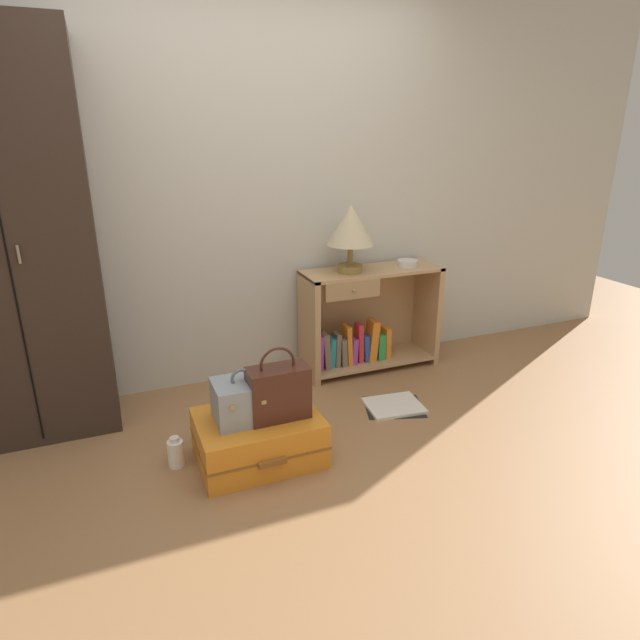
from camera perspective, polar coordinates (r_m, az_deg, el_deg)
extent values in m
plane|color=#9E7047|center=(2.68, 1.73, -18.03)|extent=(9.00, 9.00, 0.00)
cube|color=beige|center=(3.56, -8.17, 13.99)|extent=(6.40, 0.10, 2.60)
cube|color=#33261E|center=(3.22, -29.88, 6.85)|extent=(0.81, 0.45, 2.13)
cube|color=black|center=(3.00, -30.35, 6.00)|extent=(0.01, 0.01, 2.03)
cylinder|color=gray|center=(2.98, -29.42, 6.10)|extent=(0.01, 0.01, 0.09)
cube|color=tan|center=(3.64, -1.20, -0.84)|extent=(0.04, 0.34, 0.73)
cube|color=tan|center=(4.05, 11.27, 0.93)|extent=(0.04, 0.34, 0.73)
cube|color=tan|center=(3.72, 5.55, 5.24)|extent=(0.98, 0.34, 0.02)
cube|color=tan|center=(3.94, 5.23, -4.17)|extent=(0.90, 0.34, 0.02)
cube|color=tan|center=(3.96, 4.29, 0.82)|extent=(0.90, 0.01, 0.71)
cube|color=#A68259|center=(3.51, 3.50, 3.21)|extent=(0.39, 0.02, 0.12)
sphere|color=#9E844C|center=(3.49, 3.61, 3.14)|extent=(0.02, 0.02, 0.02)
cube|color=purple|center=(3.70, -0.13, -3.37)|extent=(0.03, 0.12, 0.25)
cube|color=#726659|center=(3.72, 0.51, -3.21)|extent=(0.06, 0.12, 0.26)
cube|color=teal|center=(3.74, 1.16, -3.45)|extent=(0.05, 0.09, 0.21)
cube|color=#726659|center=(3.75, 1.75, -3.13)|extent=(0.04, 0.10, 0.24)
cube|color=#726659|center=(3.78, 2.32, -3.32)|extent=(0.04, 0.12, 0.20)
cube|color=orange|center=(3.78, 2.89, -2.63)|extent=(0.05, 0.11, 0.29)
cube|color=purple|center=(3.81, 3.50, -3.24)|extent=(0.05, 0.10, 0.19)
cube|color=red|center=(3.82, 4.19, -2.42)|extent=(0.05, 0.08, 0.29)
cube|color=#2D51B2|center=(3.85, 4.83, -2.96)|extent=(0.05, 0.08, 0.20)
cube|color=orange|center=(3.86, 5.51, -2.13)|extent=(0.08, 0.11, 0.30)
cube|color=green|center=(3.91, 6.32, -2.77)|extent=(0.06, 0.11, 0.19)
cube|color=orange|center=(3.92, 7.03, -2.36)|extent=(0.05, 0.10, 0.23)
cylinder|color=olive|center=(3.62, 3.20, 5.49)|extent=(0.17, 0.17, 0.05)
cylinder|color=olive|center=(3.60, 3.23, 6.94)|extent=(0.04, 0.04, 0.14)
cone|color=beige|center=(3.56, 3.29, 10.11)|extent=(0.32, 0.32, 0.27)
cylinder|color=silver|center=(3.83, 9.31, 6.00)|extent=(0.14, 0.14, 0.04)
cube|color=orange|center=(2.87, -6.56, -12.32)|extent=(0.62, 0.46, 0.25)
cube|color=brown|center=(2.87, -6.56, -12.32)|extent=(0.63, 0.47, 0.01)
cube|color=brown|center=(2.67, -5.07, -14.90)|extent=(0.14, 0.02, 0.03)
cube|color=#8E99A3|center=(2.74, -8.28, -8.48)|extent=(0.28, 0.23, 0.21)
torus|color=slate|center=(2.69, -8.40, -6.17)|extent=(0.11, 0.02, 0.11)
cube|color=tan|center=(2.61, -9.30, -9.22)|extent=(0.02, 0.01, 0.02)
cube|color=tan|center=(2.64, -6.00, -8.68)|extent=(0.02, 0.01, 0.02)
cube|color=#472319|center=(2.73, -4.46, -7.73)|extent=(0.31, 0.15, 0.27)
torus|color=#472319|center=(2.66, -4.55, -4.73)|extent=(0.18, 0.01, 0.18)
cylinder|color=white|center=(2.92, -15.08, -13.57)|extent=(0.08, 0.08, 0.14)
cylinder|color=silver|center=(2.88, -15.23, -12.17)|extent=(0.05, 0.05, 0.02)
cube|color=white|center=(3.42, 7.86, -9.02)|extent=(0.37, 0.32, 0.02)
cube|color=black|center=(3.42, 7.85, -9.14)|extent=(0.43, 0.39, 0.01)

